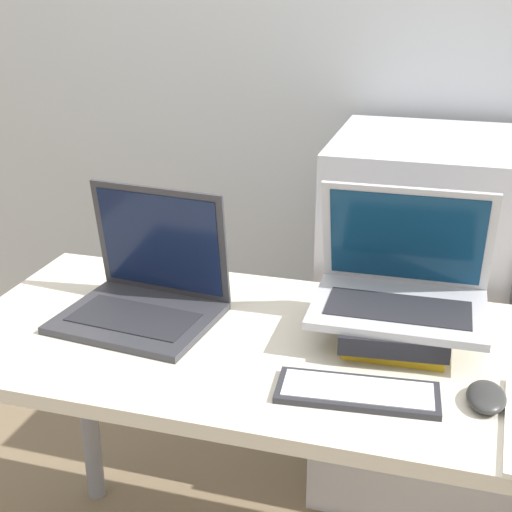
{
  "coord_description": "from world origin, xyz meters",
  "views": [
    {
      "loc": [
        0.31,
        -0.92,
        1.42
      ],
      "look_at": [
        -0.05,
        0.31,
        0.91
      ],
      "focal_mm": 50.0,
      "sensor_mm": 36.0,
      "label": 1
    }
  ],
  "objects_px": {
    "laptop_left": "(145,292)",
    "mouse": "(486,397)",
    "laptop_on_books": "(401,285)",
    "book_stack": "(395,324)",
    "wireless_keyboard": "(357,392)",
    "mini_fridge": "(434,321)"
  },
  "relations": [
    {
      "from": "laptop_left",
      "to": "mouse",
      "type": "relative_size",
      "value": 3.34
    },
    {
      "from": "laptop_on_books",
      "to": "mouse",
      "type": "bearing_deg",
      "value": -51.14
    },
    {
      "from": "book_stack",
      "to": "mouse",
      "type": "bearing_deg",
      "value": -47.43
    },
    {
      "from": "book_stack",
      "to": "wireless_keyboard",
      "type": "bearing_deg",
      "value": -99.76
    },
    {
      "from": "book_stack",
      "to": "mini_fridge",
      "type": "height_order",
      "value": "mini_fridge"
    },
    {
      "from": "laptop_left",
      "to": "wireless_keyboard",
      "type": "xyz_separation_m",
      "value": [
        0.49,
        -0.19,
        -0.05
      ]
    },
    {
      "from": "laptop_left",
      "to": "wireless_keyboard",
      "type": "distance_m",
      "value": 0.52
    },
    {
      "from": "wireless_keyboard",
      "to": "mini_fridge",
      "type": "distance_m",
      "value": 0.81
    },
    {
      "from": "mouse",
      "to": "mini_fridge",
      "type": "distance_m",
      "value": 0.78
    },
    {
      "from": "book_stack",
      "to": "mouse",
      "type": "height_order",
      "value": "book_stack"
    },
    {
      "from": "book_stack",
      "to": "wireless_keyboard",
      "type": "height_order",
      "value": "book_stack"
    },
    {
      "from": "mini_fridge",
      "to": "book_stack",
      "type": "bearing_deg",
      "value": -97.4
    },
    {
      "from": "laptop_on_books",
      "to": "mouse",
      "type": "xyz_separation_m",
      "value": [
        0.17,
        -0.21,
        -0.1
      ]
    },
    {
      "from": "book_stack",
      "to": "laptop_on_books",
      "type": "xyz_separation_m",
      "value": [
        0.0,
        0.02,
        0.08
      ]
    },
    {
      "from": "laptop_left",
      "to": "mini_fridge",
      "type": "xyz_separation_m",
      "value": [
        0.6,
        0.58,
        -0.27
      ]
    },
    {
      "from": "mini_fridge",
      "to": "laptop_on_books",
      "type": "bearing_deg",
      "value": -97.17
    },
    {
      "from": "book_stack",
      "to": "mouse",
      "type": "distance_m",
      "value": 0.26
    },
    {
      "from": "book_stack",
      "to": "mini_fridge",
      "type": "bearing_deg",
      "value": 82.6
    },
    {
      "from": "laptop_left",
      "to": "mini_fridge",
      "type": "height_order",
      "value": "mini_fridge"
    },
    {
      "from": "wireless_keyboard",
      "to": "mouse",
      "type": "bearing_deg",
      "value": 9.39
    },
    {
      "from": "mouse",
      "to": "mini_fridge",
      "type": "height_order",
      "value": "mini_fridge"
    },
    {
      "from": "wireless_keyboard",
      "to": "book_stack",
      "type": "bearing_deg",
      "value": 80.24
    }
  ]
}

